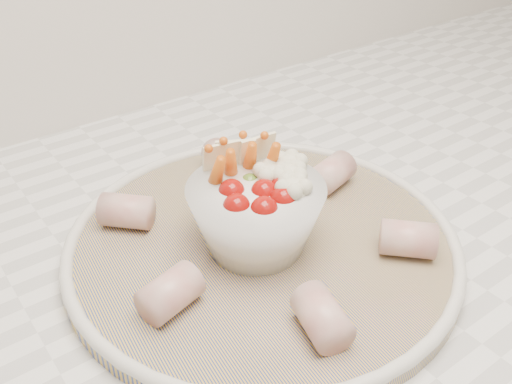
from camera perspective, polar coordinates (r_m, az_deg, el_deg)
serving_platter at (r=0.55m, az=0.64°, el=-5.00°), size 0.42×0.42×0.02m
veggie_bowl at (r=0.52m, az=0.13°, el=-1.90°), size 0.13×0.13×0.10m
cured_meat_rolls at (r=0.54m, az=0.66°, el=-3.27°), size 0.29×0.30×0.03m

